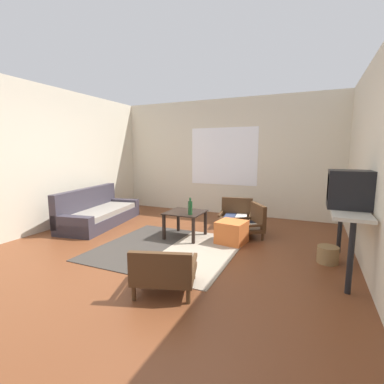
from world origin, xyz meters
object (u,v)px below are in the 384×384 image
at_px(armchair_by_window, 236,214).
at_px(crt_television, 350,189).
at_px(armchair_corner, 249,223).
at_px(wicker_basket, 328,255).
at_px(ottoman_orange, 232,232).
at_px(glass_bottle, 190,208).
at_px(clay_vase, 346,193).
at_px(armchair_striped_foreground, 164,270).
at_px(couch, 98,213).
at_px(coffee_table, 185,216).
at_px(console_shelf, 346,214).

bearing_deg(armchair_by_window, crt_television, -41.98).
distance_m(armchair_corner, wicker_basket, 1.42).
xyz_separation_m(ottoman_orange, glass_bottle, (-0.66, -0.18, 0.39)).
bearing_deg(clay_vase, ottoman_orange, 174.94).
bearing_deg(ottoman_orange, armchair_striped_foreground, -96.64).
relative_size(crt_television, glass_bottle, 1.67).
bearing_deg(armchair_by_window, ottoman_orange, -78.82).
height_order(ottoman_orange, clay_vase, clay_vase).
xyz_separation_m(crt_television, glass_bottle, (-2.22, 0.35, -0.47)).
xyz_separation_m(armchair_by_window, wicker_basket, (1.61, -1.32, -0.12)).
height_order(armchair_corner, wicker_basket, armchair_corner).
bearing_deg(armchair_corner, wicker_basket, -30.39).
relative_size(couch, clay_vase, 5.94).
bearing_deg(ottoman_orange, crt_television, -18.92).
bearing_deg(couch, clay_vase, -2.47).
xyz_separation_m(armchair_corner, ottoman_orange, (-0.18, -0.46, -0.07)).
xyz_separation_m(armchair_striped_foreground, armchair_corner, (0.40, 2.30, 0.00)).
distance_m(armchair_by_window, armchair_corner, 0.72).
relative_size(coffee_table, crt_television, 1.33).
relative_size(couch, armchair_striped_foreground, 2.61).
height_order(coffee_table, crt_television, crt_television).
height_order(armchair_by_window, console_shelf, console_shelf).
bearing_deg(armchair_by_window, couch, -159.04).
height_order(console_shelf, glass_bottle, console_shelf).
bearing_deg(clay_vase, glass_bottle, -178.83).
height_order(couch, coffee_table, couch).
bearing_deg(couch, crt_television, -7.59).
xyz_separation_m(coffee_table, ottoman_orange, (0.82, 0.03, -0.19)).
xyz_separation_m(couch, armchair_corner, (3.03, 0.41, 0.03)).
relative_size(armchair_striped_foreground, armchair_corner, 1.03).
distance_m(armchair_corner, clay_vase, 1.66).
bearing_deg(wicker_basket, armchair_corner, 149.61).
bearing_deg(armchair_corner, ottoman_orange, -111.82).
xyz_separation_m(glass_bottle, wicker_basket, (2.06, -0.07, -0.46)).
bearing_deg(coffee_table, clay_vase, -2.69).
bearing_deg(couch, glass_bottle, -6.15).
height_order(armchair_striped_foreground, console_shelf, console_shelf).
relative_size(couch, armchair_by_window, 2.92).
relative_size(coffee_table, armchair_striped_foreground, 0.79).
xyz_separation_m(console_shelf, clay_vase, (0.00, 0.28, 0.23)).
height_order(armchair_by_window, glass_bottle, glass_bottle).
relative_size(coffee_table, glass_bottle, 2.22).
distance_m(ottoman_orange, console_shelf, 1.71).
distance_m(coffee_table, armchair_striped_foreground, 1.91).
bearing_deg(armchair_by_window, coffee_table, -119.50).
relative_size(armchair_corner, wicker_basket, 2.80).
relative_size(console_shelf, wicker_basket, 5.22).
distance_m(couch, glass_bottle, 2.23).
bearing_deg(armchair_corner, glass_bottle, -142.62).
relative_size(armchair_striped_foreground, glass_bottle, 2.81).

